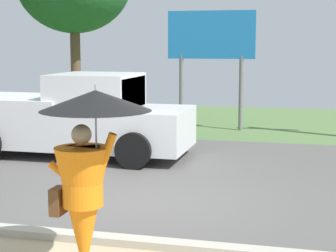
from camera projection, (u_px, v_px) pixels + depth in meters
The scene contains 4 objects.
ground_plane at pixel (187, 166), 11.99m from camera, with size 40.00×22.00×0.20m.
monk_pedestrian at pixel (87, 172), 6.04m from camera, with size 1.19×1.19×2.13m.
pickup_truck at pixel (77, 118), 12.78m from camera, with size 5.20×2.28×1.88m.
roadside_billboard at pixel (211, 43), 16.47m from camera, with size 2.60×0.12×3.50m.
Camera 1 is at (2.49, -8.53, 2.56)m, focal length 59.94 mm.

